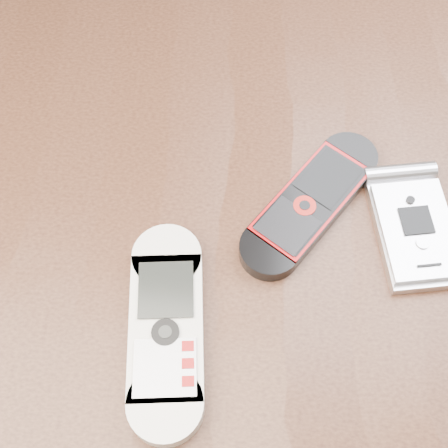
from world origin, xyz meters
TOP-DOWN VIEW (x-y plane):
  - ground at (0.00, 0.00)m, footprint 4.00×4.00m
  - table at (0.00, 0.00)m, footprint 1.20×0.80m
  - nokia_white at (-0.04, -0.09)m, footprint 0.07×0.18m
  - nokia_black_red at (0.08, 0.02)m, footprint 0.14×0.16m
  - motorola_razr at (0.16, 0.00)m, footprint 0.08×0.13m

SIDE VIEW (x-z plane):
  - ground at x=0.00m, z-range 0.00..0.00m
  - table at x=0.00m, z-range 0.27..1.02m
  - nokia_black_red at x=0.08m, z-range 0.75..0.77m
  - motorola_razr at x=0.16m, z-range 0.75..0.77m
  - nokia_white at x=-0.04m, z-range 0.75..0.77m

